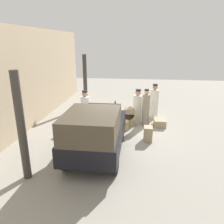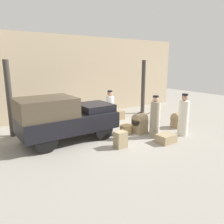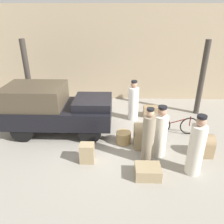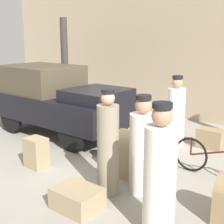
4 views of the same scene
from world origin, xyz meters
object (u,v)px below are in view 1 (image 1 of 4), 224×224
Objects in this scene: trunk_wicker_pale at (160,123)px; suitcase_black_upright at (84,114)px; wicker_basket at (123,125)px; trunk_umber_medium at (138,107)px; truck at (96,130)px; conductor_in_dark_uniform at (146,109)px; trunk_barrel_dark at (129,116)px; bicycle at (114,109)px; porter_with_bicycle at (85,109)px; porter_carrying_trunk at (154,102)px; trunk_large_brown at (148,134)px; porter_lifting_near_truck at (138,107)px.

suitcase_black_upright is (0.57, 3.86, 0.06)m from trunk_wicker_pale.
wicker_basket is 2.67m from trunk_umber_medium.
truck is 5.35m from trunk_umber_medium.
conductor_in_dark_uniform is 3.27m from suitcase_black_upright.
conductor_in_dark_uniform reaches higher than trunk_barrel_dark.
truck is 5.40× the size of trunk_wicker_pale.
wicker_basket is 2.46m from suitcase_black_upright.
conductor_in_dark_uniform is (-1.22, -1.67, 0.46)m from bicycle.
suitcase_black_upright is at bearing 75.52° from trunk_barrel_dark.
porter_carrying_trunk reaches higher than porter_with_bicycle.
trunk_barrel_dark reaches higher than trunk_large_brown.
porter_with_bicycle reaches higher than suitcase_black_upright.
wicker_basket is 1.99m from porter_with_bicycle.
trunk_wicker_pale is 1.16× the size of suitcase_black_upright.
trunk_umber_medium is at bearing -49.42° from porter_with_bicycle.
wicker_basket reaches higher than trunk_wicker_pale.
trunk_wicker_pale is at bearing -19.54° from trunk_large_brown.
porter_carrying_trunk is 2.95× the size of trunk_large_brown.
bicycle reaches higher than trunk_wicker_pale.
conductor_in_dark_uniform is 2.44× the size of trunk_umber_medium.
bicycle is 1.03× the size of porter_lifting_near_truck.
trunk_large_brown reaches higher than wicker_basket.
trunk_barrel_dark is (-1.31, -0.87, 0.10)m from bicycle.
wicker_basket is 0.58× the size of trunk_barrel_dark.
porter_with_bicycle reaches higher than trunk_barrel_dark.
porter_lifting_near_truck reaches higher than bicycle.
conductor_in_dark_uniform reaches higher than trunk_large_brown.
conductor_in_dark_uniform reaches higher than trunk_wicker_pale.
wicker_basket is at bearing -103.08° from porter_with_bicycle.
bicycle is 1.02× the size of porter_with_bicycle.
suitcase_black_upright is (-0.71, 3.64, -0.58)m from porter_carrying_trunk.
wicker_basket is 0.71× the size of trunk_umber_medium.
truck is 2.11× the size of porter_carrying_trunk.
trunk_barrel_dark is 1.21× the size of trunk_umber_medium.
trunk_wicker_pale is 2.23m from trunk_umber_medium.
trunk_wicker_pale is at bearing -170.22° from porter_carrying_trunk.
conductor_in_dark_uniform is (3.22, -1.79, -0.17)m from truck.
trunk_large_brown is 1.01× the size of suitcase_black_upright.
porter_carrying_trunk is 1.32m from conductor_in_dark_uniform.
truck reaches higher than trunk_umber_medium.
trunk_barrel_dark is (-0.09, 0.80, -0.37)m from conductor_in_dark_uniform.
truck and porter_carrying_trunk have the same top height.
wicker_basket is 0.68m from trunk_barrel_dark.
bicycle is at bearing 117.50° from trunk_umber_medium.
trunk_umber_medium reaches higher than bicycle.
wicker_basket is at bearing 123.84° from conductor_in_dark_uniform.
porter_carrying_trunk is (0.82, -0.86, 0.06)m from porter_lifting_near_truck.
suitcase_black_upright is (-0.70, 1.50, -0.12)m from bicycle.
wicker_basket is (-1.91, -0.64, -0.15)m from bicycle.
truck is 2.14× the size of conductor_in_dark_uniform.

